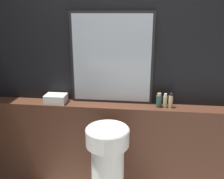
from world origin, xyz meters
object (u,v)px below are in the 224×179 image
(towel_stack, at_px, (56,99))
(shampoo_bottle, at_px, (159,101))
(pedestal_sink, at_px, (108,168))
(lotion_bottle, at_px, (171,101))
(mirror, at_px, (112,59))
(conditioner_bottle, at_px, (165,101))

(towel_stack, relative_size, shampoo_bottle, 1.49)
(pedestal_sink, height_order, shampoo_bottle, shampoo_bottle)
(pedestal_sink, bearing_deg, lotion_bottle, 36.40)
(mirror, xyz_separation_m, shampoo_bottle, (0.48, -0.08, -0.39))
(pedestal_sink, bearing_deg, towel_stack, 145.15)
(towel_stack, relative_size, lotion_bottle, 1.45)
(pedestal_sink, distance_m, towel_stack, 0.88)
(pedestal_sink, height_order, lotion_bottle, lotion_bottle)
(pedestal_sink, xyz_separation_m, mirror, (-0.03, 0.50, 0.91))
(shampoo_bottle, relative_size, lotion_bottle, 0.97)
(mirror, relative_size, lotion_bottle, 6.14)
(shampoo_bottle, bearing_deg, lotion_bottle, 0.00)
(shampoo_bottle, bearing_deg, mirror, 170.43)
(conditioner_bottle, xyz_separation_m, lotion_bottle, (0.05, 0.00, 0.00))
(shampoo_bottle, bearing_deg, conditioner_bottle, -0.00)
(pedestal_sink, xyz_separation_m, towel_stack, (-0.60, 0.42, 0.50))
(pedestal_sink, distance_m, shampoo_bottle, 0.81)
(towel_stack, xyz_separation_m, shampoo_bottle, (1.06, 0.00, 0.02))
(pedestal_sink, xyz_separation_m, conditioner_bottle, (0.51, 0.42, 0.52))
(pedestal_sink, height_order, conditioner_bottle, conditioner_bottle)
(towel_stack, relative_size, conditioner_bottle, 1.51)
(pedestal_sink, height_order, towel_stack, towel_stack)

